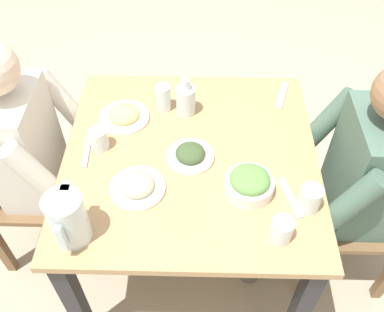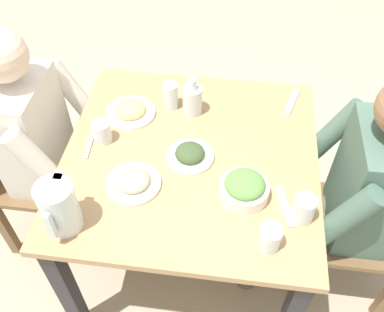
# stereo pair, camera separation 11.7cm
# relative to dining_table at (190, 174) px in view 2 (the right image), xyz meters

# --- Properties ---
(ground_plane) EXTENTS (8.00, 8.00, 0.00)m
(ground_plane) POSITION_rel_dining_table_xyz_m (0.00, 0.00, -0.61)
(ground_plane) COLOR tan
(dining_table) EXTENTS (0.95, 0.95, 0.72)m
(dining_table) POSITION_rel_dining_table_xyz_m (0.00, 0.00, 0.00)
(dining_table) COLOR tan
(dining_table) RESTS_ON ground_plane
(chair_near) EXTENTS (0.40, 0.40, 0.86)m
(chair_near) POSITION_rel_dining_table_xyz_m (-0.06, -0.77, -0.12)
(chair_near) COLOR brown
(chair_near) RESTS_ON ground_plane
(chair_far) EXTENTS (0.40, 0.40, 0.86)m
(chair_far) POSITION_rel_dining_table_xyz_m (0.03, 0.77, -0.12)
(chair_far) COLOR brown
(chair_far) RESTS_ON ground_plane
(diner_near) EXTENTS (0.48, 0.53, 1.15)m
(diner_near) POSITION_rel_dining_table_xyz_m (-0.06, -0.57, 0.02)
(diner_near) COLOR silver
(diner_near) RESTS_ON ground_plane
(diner_far) EXTENTS (0.48, 0.53, 1.15)m
(diner_far) POSITION_rel_dining_table_xyz_m (0.03, 0.57, 0.02)
(diner_far) COLOR #4C6B5B
(diner_far) RESTS_ON ground_plane
(water_pitcher) EXTENTS (0.16, 0.12, 0.19)m
(water_pitcher) POSITION_rel_dining_table_xyz_m (0.36, -0.36, 0.21)
(water_pitcher) COLOR silver
(water_pitcher) RESTS_ON dining_table
(salad_bowl) EXTENTS (0.17, 0.17, 0.09)m
(salad_bowl) POSITION_rel_dining_table_xyz_m (0.16, 0.21, 0.15)
(salad_bowl) COLOR white
(salad_bowl) RESTS_ON dining_table
(plate_beans) EXTENTS (0.20, 0.20, 0.05)m
(plate_beans) POSITION_rel_dining_table_xyz_m (0.17, -0.18, 0.13)
(plate_beans) COLOR white
(plate_beans) RESTS_ON dining_table
(plate_fries) EXTENTS (0.20, 0.20, 0.06)m
(plate_fries) POSITION_rel_dining_table_xyz_m (-0.19, -0.27, 0.13)
(plate_fries) COLOR white
(plate_fries) RESTS_ON dining_table
(plate_dolmas) EXTENTS (0.18, 0.18, 0.05)m
(plate_dolmas) POSITION_rel_dining_table_xyz_m (0.01, 0.00, 0.13)
(plate_dolmas) COLOR white
(plate_dolmas) RESTS_ON dining_table
(water_glass_near_right) EXTENTS (0.06, 0.06, 0.11)m
(water_glass_near_right) POSITION_rel_dining_table_xyz_m (-0.26, -0.12, 0.17)
(water_glass_near_right) COLOR silver
(water_glass_near_right) RESTS_ON dining_table
(water_glass_far_right) EXTENTS (0.07, 0.07, 0.10)m
(water_glass_far_right) POSITION_rel_dining_table_xyz_m (0.23, 0.40, 0.16)
(water_glass_far_right) COLOR silver
(water_glass_far_right) RESTS_ON dining_table
(water_glass_center) EXTENTS (0.07, 0.07, 0.09)m
(water_glass_center) POSITION_rel_dining_table_xyz_m (0.35, 0.29, 0.15)
(water_glass_center) COLOR silver
(water_glass_center) RESTS_ON dining_table
(water_glass_far_left) EXTENTS (0.07, 0.07, 0.09)m
(water_glass_far_left) POSITION_rel_dining_table_xyz_m (-0.03, -0.34, 0.15)
(water_glass_far_left) COLOR silver
(water_glass_far_left) RESTS_ON dining_table
(oil_carafe) EXTENTS (0.08, 0.08, 0.16)m
(oil_carafe) POSITION_rel_dining_table_xyz_m (-0.24, -0.02, 0.17)
(oil_carafe) COLOR silver
(oil_carafe) RESTS_ON dining_table
(fork_near) EXTENTS (0.17, 0.07, 0.01)m
(fork_near) POSITION_rel_dining_table_xyz_m (0.19, 0.35, 0.11)
(fork_near) COLOR silver
(fork_near) RESTS_ON dining_table
(knife_near) EXTENTS (0.19, 0.03, 0.01)m
(knife_near) POSITION_rel_dining_table_xyz_m (-0.02, -0.39, 0.11)
(knife_near) COLOR silver
(knife_near) RESTS_ON dining_table
(fork_far) EXTENTS (0.17, 0.07, 0.01)m
(fork_far) POSITION_rel_dining_table_xyz_m (-0.35, 0.39, 0.11)
(fork_far) COLOR silver
(fork_far) RESTS_ON dining_table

